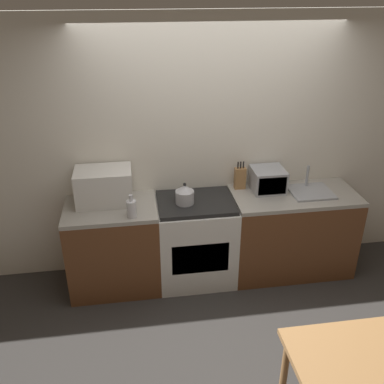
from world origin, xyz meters
TOP-DOWN VIEW (x-y plane):
  - ground_plane at (0.00, 0.00)m, footprint 16.00×16.00m
  - wall_back at (0.00, 0.96)m, footprint 10.00×0.06m
  - counter_left_run at (-1.01, 0.62)m, footprint 0.88×0.62m
  - counter_right_run at (0.82, 0.62)m, footprint 1.26×0.62m
  - stove_range at (-0.19, 0.62)m, footprint 0.77×0.62m
  - kettle at (-0.30, 0.60)m, footprint 0.18×0.18m
  - microwave at (-1.06, 0.73)m, footprint 0.53×0.35m
  - bottle at (-0.81, 0.41)m, footprint 0.09×0.09m
  - knife_block at (0.30, 0.83)m, footprint 0.11×0.07m
  - toaster_oven at (0.57, 0.75)m, footprint 0.32×0.32m
  - sink_basin at (0.98, 0.63)m, footprint 0.41×0.37m
  - dining_table at (0.49, -1.33)m, footprint 0.77×0.68m

SIDE VIEW (x-z plane):
  - ground_plane at x=0.00m, z-range 0.00..0.00m
  - stove_range at x=-0.19m, z-range 0.00..0.90m
  - counter_right_run at x=0.82m, z-range 0.00..0.90m
  - counter_left_run at x=-1.01m, z-range 0.00..0.90m
  - dining_table at x=0.49m, z-range 0.26..1.03m
  - sink_basin at x=0.98m, z-range 0.80..1.04m
  - bottle at x=-0.81m, z-range 0.87..1.10m
  - kettle at x=-0.30m, z-range 0.89..1.10m
  - toaster_oven at x=0.57m, z-range 0.90..1.13m
  - knife_block at x=0.30m, z-range 0.87..1.16m
  - microwave at x=-1.06m, z-range 0.90..1.24m
  - wall_back at x=0.00m, z-range 0.00..2.60m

